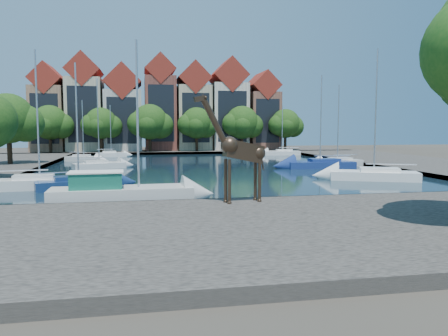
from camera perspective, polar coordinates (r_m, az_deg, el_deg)
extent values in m
plane|color=#38332B|center=(26.10, 5.93, -4.82)|extent=(160.00, 160.00, 0.00)
cube|color=black|center=(49.38, -2.04, 0.05)|extent=(38.00, 50.00, 0.08)
cube|color=#514D46|center=(19.58, 11.84, -7.59)|extent=(50.00, 14.00, 0.50)
cube|color=#514D46|center=(81.07, -5.45, 2.25)|extent=(60.00, 16.00, 0.50)
cube|color=#514D46|center=(58.57, 22.92, 0.67)|extent=(14.00, 52.00, 0.50)
cube|color=#926C50|center=(82.13, -21.77, 5.95)|extent=(5.39, 9.00, 11.00)
cube|color=maroon|center=(82.51, -21.93, 10.61)|extent=(5.44, 9.18, 5.44)
cube|color=black|center=(77.73, -22.40, 5.98)|extent=(4.40, 0.05, 8.25)
cube|color=#C1B694|center=(81.21, -17.60, 6.62)|extent=(5.88, 9.00, 12.50)
cube|color=maroon|center=(81.77, -17.76, 11.92)|extent=(5.94, 9.18, 5.94)
cube|color=black|center=(76.77, -18.00, 6.69)|extent=(4.80, 0.05, 9.38)
cube|color=beige|center=(80.68, -12.97, 6.03)|extent=(6.37, 9.00, 10.50)
cube|color=maroon|center=(81.05, -13.07, 10.76)|extent=(6.43, 9.18, 6.43)
cube|color=black|center=(76.21, -13.10, 6.07)|extent=(5.20, 0.05, 7.88)
cube|color=brown|center=(80.72, -8.34, 7.00)|extent=(5.39, 9.00, 13.00)
cube|color=maroon|center=(81.32, -8.42, 12.43)|extent=(5.44, 9.18, 5.44)
cube|color=black|center=(76.25, -8.20, 7.10)|extent=(4.40, 0.05, 9.75)
cube|color=#C1B189|center=(81.17, -4.07, 6.50)|extent=(5.88, 9.00, 11.50)
cube|color=maroon|center=(81.62, -4.11, 11.47)|extent=(5.94, 9.18, 5.94)
cube|color=black|center=(76.73, -3.68, 6.57)|extent=(4.80, 0.05, 8.62)
cube|color=beige|center=(82.18, 0.46, 6.67)|extent=(6.37, 9.00, 12.00)
cube|color=maroon|center=(82.69, 0.47, 11.83)|extent=(6.43, 9.18, 6.43)
cube|color=black|center=(77.79, 1.11, 6.75)|extent=(5.20, 0.05, 9.00)
cube|color=brown|center=(83.67, 4.86, 6.12)|extent=(5.39, 9.00, 10.50)
cube|color=maroon|center=(84.01, 4.90, 10.53)|extent=(5.44, 9.18, 5.44)
cube|color=black|center=(79.36, 5.73, 6.15)|extent=(4.40, 0.05, 7.88)
cylinder|color=#332114|center=(76.56, -21.72, 3.10)|extent=(0.50, 0.50, 3.20)
sphere|color=#163B11|center=(76.53, -21.80, 5.55)|extent=(5.60, 5.60, 5.60)
sphere|color=#163B11|center=(76.52, -20.51, 5.18)|extent=(4.20, 4.20, 4.20)
sphere|color=#163B11|center=(76.44, -22.99, 5.30)|extent=(3.92, 3.92, 3.92)
cylinder|color=#332114|center=(75.45, -15.74, 3.25)|extent=(0.50, 0.50, 3.20)
sphere|color=#163B11|center=(75.41, -15.80, 5.65)|extent=(5.20, 5.20, 5.20)
sphere|color=#163B11|center=(75.58, -14.59, 5.28)|extent=(3.90, 3.90, 3.90)
sphere|color=#163B11|center=(75.15, -16.91, 5.42)|extent=(3.64, 3.64, 3.64)
cylinder|color=#332114|center=(75.17, -9.64, 3.37)|extent=(0.50, 0.50, 3.20)
sphere|color=#163B11|center=(75.13, -9.68, 5.96)|extent=(6.00, 6.00, 6.00)
sphere|color=#163B11|center=(75.48, -8.31, 5.52)|extent=(4.50, 4.50, 4.50)
sphere|color=#163B11|center=(74.72, -10.95, 5.71)|extent=(4.20, 4.20, 4.20)
cylinder|color=#332114|center=(75.74, -3.57, 3.45)|extent=(0.50, 0.50, 3.20)
sphere|color=#163B11|center=(75.70, -3.58, 5.88)|extent=(5.40, 5.40, 5.40)
sphere|color=#163B11|center=(76.21, -2.40, 5.48)|extent=(4.05, 4.05, 4.05)
sphere|color=#163B11|center=(75.13, -4.67, 5.67)|extent=(3.78, 3.78, 3.78)
cylinder|color=#332114|center=(77.14, 2.35, 3.49)|extent=(0.50, 0.50, 3.20)
sphere|color=#163B11|center=(77.10, 2.36, 5.97)|extent=(5.80, 5.80, 5.80)
sphere|color=#163B11|center=(77.80, 3.56, 5.53)|extent=(4.35, 4.35, 4.35)
sphere|color=#163B11|center=(76.36, 1.25, 5.76)|extent=(4.06, 4.06, 4.06)
cylinder|color=#332114|center=(79.32, 8.00, 3.49)|extent=(0.50, 0.50, 3.20)
sphere|color=#163B11|center=(79.29, 8.03, 5.77)|extent=(5.20, 5.20, 5.20)
sphere|color=#163B11|center=(80.08, 9.02, 5.38)|extent=(3.90, 3.90, 3.90)
sphere|color=#163B11|center=(78.46, 7.12, 5.60)|extent=(3.64, 3.64, 3.64)
cylinder|color=#332114|center=(54.66, -26.21, 2.29)|extent=(0.54, 0.54, 3.40)
sphere|color=#163B11|center=(54.62, -26.36, 5.83)|extent=(5.60, 5.60, 5.60)
sphere|color=#163B11|center=(54.48, -24.54, 5.31)|extent=(4.20, 4.20, 4.20)
cylinder|color=#37271B|center=(23.29, 0.71, -1.80)|extent=(0.18, 0.18, 2.39)
cylinder|color=#37271B|center=(23.75, 0.21, -1.66)|extent=(0.18, 0.18, 2.39)
cylinder|color=#37271B|center=(24.09, 4.67, -1.58)|extent=(0.18, 0.18, 2.39)
cylinder|color=#37271B|center=(24.53, 4.12, -1.45)|extent=(0.18, 0.18, 2.39)
cube|color=#37271B|center=(23.78, 2.60, 2.20)|extent=(2.40, 1.12, 1.40)
cylinder|color=#37271B|center=(23.06, -1.20, 5.97)|extent=(1.57, 0.67, 2.47)
cube|color=#37271B|center=(22.80, -3.14, 9.02)|extent=(0.69, 0.35, 0.38)
cube|color=silver|center=(26.93, -13.15, -3.22)|extent=(8.46, 2.79, 1.14)
cube|color=#155E4A|center=(26.88, -16.34, -1.71)|extent=(3.03, 1.96, 1.05)
cylinder|color=#B2B2B7|center=(26.66, -11.23, 6.84)|extent=(0.14, 0.14, 8.76)
cube|color=silver|center=(34.84, -22.91, -1.73)|extent=(6.53, 2.98, 0.96)
cube|color=silver|center=(34.80, -22.93, -1.20)|extent=(2.93, 1.88, 0.54)
cylinder|color=#B2B2B7|center=(34.61, -23.21, 6.40)|extent=(0.13, 0.13, 9.33)
cube|color=navy|center=(33.93, -18.44, -1.84)|extent=(6.44, 3.86, 0.87)
cube|color=navy|center=(33.90, -18.45, -1.35)|extent=(2.98, 2.22, 0.48)
cylinder|color=#B2B2B7|center=(33.69, -18.67, 5.75)|extent=(0.12, 0.12, 8.48)
cube|color=silver|center=(49.63, -15.99, 0.40)|extent=(5.81, 3.71, 0.82)
cube|color=silver|center=(49.61, -16.00, 0.71)|extent=(2.72, 2.10, 0.46)
cylinder|color=#B2B2B7|center=(49.47, -16.13, 5.93)|extent=(0.11, 0.11, 9.13)
cube|color=silver|center=(60.89, -17.85, 1.23)|extent=(5.03, 3.46, 0.84)
cube|color=silver|center=(60.88, -17.86, 1.49)|extent=(2.38, 1.91, 0.47)
cylinder|color=#B2B2B7|center=(60.76, -17.96, 4.94)|extent=(0.11, 0.11, 7.42)
cube|color=white|center=(68.89, -14.52, 1.76)|extent=(4.71, 2.21, 0.83)
cube|color=white|center=(68.88, -14.52, 1.99)|extent=(2.12, 1.38, 0.46)
cylinder|color=#B2B2B7|center=(68.77, -14.59, 4.96)|extent=(0.11, 0.11, 7.23)
cube|color=white|center=(39.58, 18.98, -0.80)|extent=(7.66, 5.16, 0.96)
cube|color=white|center=(39.55, 18.99, -0.33)|extent=(3.61, 2.87, 0.53)
cylinder|color=#B2B2B7|center=(39.40, 19.22, 7.09)|extent=(0.13, 0.13, 10.34)
cube|color=navy|center=(49.62, 12.43, 0.54)|extent=(7.56, 3.05, 0.94)
cube|color=navy|center=(49.60, 12.44, 0.90)|extent=(3.35, 2.01, 0.52)
cylinder|color=#B2B2B7|center=(49.47, 12.55, 6.29)|extent=(0.13, 0.13, 9.42)
cube|color=silver|center=(52.50, 14.58, 0.73)|extent=(6.02, 2.88, 0.90)
cube|color=silver|center=(52.48, 14.59, 1.06)|extent=(2.72, 1.79, 0.50)
cylinder|color=#B2B2B7|center=(52.34, 14.70, 5.74)|extent=(0.12, 0.12, 8.66)
cube|color=white|center=(71.52, 7.58, 2.03)|extent=(5.96, 2.75, 0.87)
cube|color=white|center=(71.50, 7.58, 2.26)|extent=(2.68, 1.73, 0.48)
cylinder|color=#B2B2B7|center=(71.40, 7.61, 5.15)|extent=(0.12, 0.12, 7.30)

